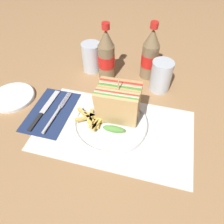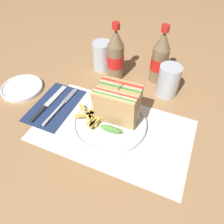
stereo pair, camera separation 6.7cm
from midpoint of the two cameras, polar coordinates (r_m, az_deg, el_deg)
ground_plane at (r=0.67m, az=3.89°, el=-5.21°), size 4.00×4.00×0.00m
placemat at (r=0.67m, az=3.05°, el=-4.75°), size 0.47×0.28×0.00m
plate_main at (r=0.68m, az=2.15°, el=-3.02°), size 0.23×0.23×0.02m
club_sandwich at (r=0.63m, az=4.40°, el=1.34°), size 0.12×0.11×0.16m
fries_pile at (r=0.66m, az=-2.08°, el=-1.45°), size 0.12×0.08×0.02m
napkin at (r=0.76m, az=-12.25°, el=1.60°), size 0.13×0.21×0.00m
fork at (r=0.73m, az=-11.59°, el=0.53°), size 0.02×0.19×0.01m
knife at (r=0.76m, az=-13.86°, el=2.17°), size 0.02×0.19×0.00m
coke_bottle_near at (r=0.81m, az=3.36°, el=14.34°), size 0.06×0.06×0.21m
coke_bottle_far at (r=0.82m, az=14.78°, el=13.27°), size 0.06×0.06×0.21m
glass_near at (r=0.79m, az=16.91°, el=7.71°), size 0.07×0.07×0.11m
glass_far at (r=0.88m, az=-0.34°, el=14.36°), size 0.07×0.07×0.11m
side_saucer at (r=0.85m, az=-20.42°, el=5.87°), size 0.15×0.15×0.01m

